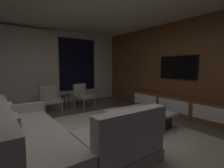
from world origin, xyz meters
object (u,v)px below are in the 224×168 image
book_stack_on_coffee_table (138,112)px  mounted_tv (178,67)px  media_console (179,106)px  sectional_couch (53,140)px  accent_chair_by_curtain (50,98)px  accent_chair_near_window (83,94)px  side_stool (65,98)px  coffee_table (139,119)px

book_stack_on_coffee_table → mounted_tv: 2.18m
media_console → mounted_tv: mounted_tv is taller
sectional_couch → book_stack_on_coffee_table: bearing=2.8°
media_console → mounted_tv: bearing=47.5°
accent_chair_by_curtain → media_console: bearing=-40.9°
media_console → accent_chair_near_window: bearing=125.2°
book_stack_on_coffee_table → side_stool: 2.71m
coffee_table → side_stool: 2.67m
coffee_table → media_console: media_console is taller
side_stool → sectional_couch: bearing=-114.0°
sectional_couch → mounted_tv: (3.77, 0.42, 1.06)m
accent_chair_near_window → media_console: bearing=-54.8°
media_console → coffee_table: bearing=-178.8°
book_stack_on_coffee_table → accent_chair_near_window: size_ratio=0.32×
media_console → book_stack_on_coffee_table: bearing=-175.7°
media_console → sectional_couch: bearing=-176.5°
sectional_couch → accent_chair_near_window: bearing=56.4°
coffee_table → book_stack_on_coffee_table: book_stack_on_coffee_table is taller
mounted_tv → book_stack_on_coffee_table: bearing=-170.3°
accent_chair_near_window → accent_chair_by_curtain: 1.10m
sectional_couch → accent_chair_by_curtain: size_ratio=3.21×
book_stack_on_coffee_table → accent_chair_near_window: (-0.02, 2.64, 0.04)m
coffee_table → mounted_tv: 2.13m
coffee_table → side_stool: side_stool is taller
sectional_couch → mounted_tv: size_ratio=2.13×
accent_chair_by_curtain → coffee_table: bearing=-63.2°
media_console → mounted_tv: 1.13m
accent_chair_near_window → side_stool: bearing=-179.9°
book_stack_on_coffee_table → accent_chair_by_curtain: accent_chair_by_curtain is taller
side_stool → book_stack_on_coffee_table: bearing=-76.7°
media_console → mounted_tv: (0.18, 0.20, 1.10)m
sectional_couch → accent_chair_near_window: sectional_couch is taller
accent_chair_by_curtain → mounted_tv: size_ratio=0.66×
sectional_couch → coffee_table: size_ratio=2.16×
coffee_table → sectional_couch: bearing=-174.7°
accent_chair_near_window → media_console: size_ratio=0.25×
coffee_table → book_stack_on_coffee_table: 0.27m
accent_chair_by_curtain → mounted_tv: (3.05, -2.28, 0.92)m
book_stack_on_coffee_table → accent_chair_by_curtain: 2.84m
sectional_couch → accent_chair_near_window: size_ratio=3.21×
media_console → side_stool: bearing=133.4°
side_stool → accent_chair_near_window: bearing=0.1°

